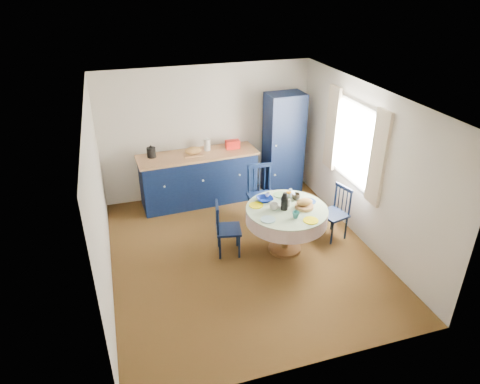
# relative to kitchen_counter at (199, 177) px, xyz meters

# --- Properties ---
(floor) EXTENTS (4.50, 4.50, 0.00)m
(floor) POSITION_rel_kitchen_counter_xyz_m (0.28, -1.90, -0.50)
(floor) COLOR black
(floor) RESTS_ON ground
(ceiling) EXTENTS (4.50, 4.50, 0.00)m
(ceiling) POSITION_rel_kitchen_counter_xyz_m (0.28, -1.90, 2.00)
(ceiling) COLOR white
(ceiling) RESTS_ON wall_back
(wall_back) EXTENTS (4.00, 0.02, 2.50)m
(wall_back) POSITION_rel_kitchen_counter_xyz_m (0.28, 0.35, 0.75)
(wall_back) COLOR beige
(wall_back) RESTS_ON floor
(wall_left) EXTENTS (0.02, 4.50, 2.50)m
(wall_left) POSITION_rel_kitchen_counter_xyz_m (-1.72, -1.90, 0.75)
(wall_left) COLOR beige
(wall_left) RESTS_ON floor
(wall_right) EXTENTS (0.02, 4.50, 2.50)m
(wall_right) POSITION_rel_kitchen_counter_xyz_m (2.28, -1.90, 0.75)
(wall_right) COLOR beige
(wall_right) RESTS_ON floor
(window) EXTENTS (0.10, 1.74, 1.45)m
(window) POSITION_rel_kitchen_counter_xyz_m (2.23, -1.60, 1.02)
(window) COLOR white
(window) RESTS_ON wall_right
(kitchen_counter) EXTENTS (2.23, 0.79, 1.22)m
(kitchen_counter) POSITION_rel_kitchen_counter_xyz_m (0.00, 0.00, 0.00)
(kitchen_counter) COLOR black
(kitchen_counter) RESTS_ON floor
(pantry_cabinet) EXTENTS (0.71, 0.52, 1.98)m
(pantry_cabinet) POSITION_rel_kitchen_counter_xyz_m (1.68, -0.04, 0.49)
(pantry_cabinet) COLOR black
(pantry_cabinet) RESTS_ON floor
(dining_table) EXTENTS (1.25, 1.25, 1.04)m
(dining_table) POSITION_rel_kitchen_counter_xyz_m (0.96, -1.98, 0.13)
(dining_table) COLOR brown
(dining_table) RESTS_ON floor
(chair_left) EXTENTS (0.44, 0.46, 0.88)m
(chair_left) POSITION_rel_kitchen_counter_xyz_m (0.04, -1.78, -0.06)
(chair_left) COLOR black
(chair_left) RESTS_ON floor
(chair_far) EXTENTS (0.47, 0.45, 1.04)m
(chair_far) POSITION_rel_kitchen_counter_xyz_m (0.89, -1.04, 0.03)
(chair_far) COLOR black
(chair_far) RESTS_ON floor
(chair_right) EXTENTS (0.48, 0.49, 0.90)m
(chair_right) POSITION_rel_kitchen_counter_xyz_m (1.88, -1.86, -0.04)
(chair_right) COLOR black
(chair_right) RESTS_ON floor
(mug_a) EXTENTS (0.13, 0.13, 0.11)m
(mug_a) POSITION_rel_kitchen_counter_xyz_m (0.75, -1.95, 0.31)
(mug_a) COLOR silver
(mug_a) RESTS_ON dining_table
(mug_b) EXTENTS (0.11, 0.11, 0.10)m
(mug_b) POSITION_rel_kitchen_counter_xyz_m (0.96, -2.28, 0.30)
(mug_b) COLOR #2F7A78
(mug_b) RESTS_ON dining_table
(mug_c) EXTENTS (0.13, 0.13, 0.10)m
(mug_c) POSITION_rel_kitchen_counter_xyz_m (1.20, -1.76, 0.31)
(mug_c) COLOR black
(mug_c) RESTS_ON dining_table
(mug_d) EXTENTS (0.09, 0.09, 0.08)m
(mug_d) POSITION_rel_kitchen_counter_xyz_m (0.79, -1.56, 0.29)
(mug_d) COLOR silver
(mug_d) RESTS_ON dining_table
(cobalt_bowl) EXTENTS (0.26, 0.26, 0.06)m
(cobalt_bowl) POSITION_rel_kitchen_counter_xyz_m (0.71, -1.66, 0.29)
(cobalt_bowl) COLOR navy
(cobalt_bowl) RESTS_ON dining_table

